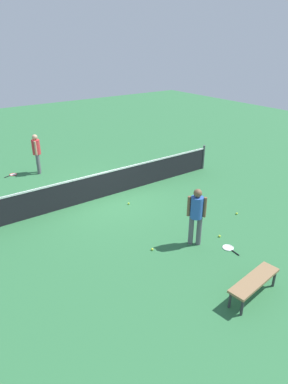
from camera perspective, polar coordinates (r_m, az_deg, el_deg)
ground_plane at (r=12.41m, az=-6.61°, el=-0.76°), size 40.00×40.00×0.00m
court_net at (r=12.20m, az=-6.72°, el=1.36°), size 10.09×0.09×1.07m
player_near_side at (r=9.21m, az=8.94°, el=-3.45°), size 0.48×0.48×1.70m
player_far_side at (r=14.89m, az=-17.88°, el=6.76°), size 0.45×0.51×1.70m
tennis_racket_near_player at (r=9.69m, az=14.27°, el=-9.27°), size 0.34×0.60×0.03m
tennis_racket_far_player at (r=15.34m, az=-21.52°, el=2.77°), size 0.61×0.40×0.03m
tennis_ball_near_player at (r=10.13m, az=12.77°, el=-7.35°), size 0.07×0.07×0.07m
tennis_ball_by_net at (r=11.74m, az=-2.65°, el=-1.98°), size 0.07×0.07×0.07m
tennis_ball_midcourt at (r=11.50m, az=15.55°, el=-3.57°), size 0.07×0.07×0.07m
tennis_ball_baseline at (r=9.32m, az=1.42°, el=-9.75°), size 0.07×0.07×0.07m
courtside_bench at (r=8.03m, az=18.30°, el=-14.32°), size 1.54×0.57×0.48m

